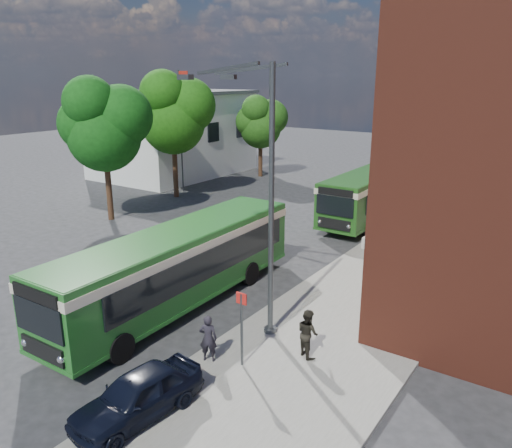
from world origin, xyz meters
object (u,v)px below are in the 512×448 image
Objects in this scene: street_lamp at (262,199)px; bus_front at (179,261)px; bus_rear at (372,190)px; parked_car at (138,395)px.

bus_front is (-3.84, 0.05, -2.96)m from street_lamp.
bus_rear is 21.59m from parked_car.
street_lamp is 2.49× the size of parked_car.
bus_front is 1.13× the size of bus_rear.
bus_front is 15.83m from bus_rear.
parked_car is at bearing -90.38° from street_lamp.
street_lamp reaches higher than bus_rear.
street_lamp reaches higher than bus_front.
bus_front is at bearing 129.94° from parked_car.
parked_car is (3.80, -5.68, -1.07)m from bus_front.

